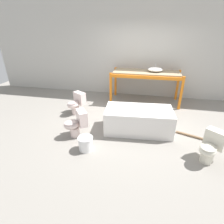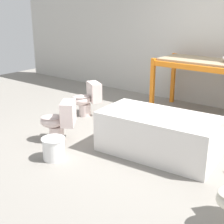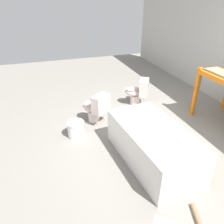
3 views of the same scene
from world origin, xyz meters
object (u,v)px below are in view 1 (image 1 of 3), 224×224
object	(u,v)px
sink_basin	(155,69)
toilet_far	(211,146)
toilet_extra	(76,103)
bathtub_main	(138,118)
toilet_near	(76,123)
bucket_white	(86,143)

from	to	relation	value
sink_basin	toilet_far	xyz separation A→B (m)	(1.02, -2.75, -0.76)
toilet_extra	toilet_far	bearing A→B (deg)	6.61
sink_basin	bathtub_main	xyz separation A→B (m)	(-0.34, -1.93, -0.76)
toilet_near	toilet_far	world-z (taller)	same
bathtub_main	toilet_near	distance (m)	1.44
toilet_extra	toilet_near	bearing A→B (deg)	-37.15
bathtub_main	bucket_white	world-z (taller)	bathtub_main
bathtub_main	toilet_near	world-z (taller)	toilet_near
bathtub_main	bucket_white	bearing A→B (deg)	-139.98
bathtub_main	toilet_extra	bearing A→B (deg)	157.38
toilet_far	bucket_white	distance (m)	2.36
bathtub_main	toilet_far	xyz separation A→B (m)	(1.36, -0.82, -0.00)
toilet_near	toilet_extra	bearing A→B (deg)	166.56
bucket_white	sink_basin	bearing A→B (deg)	65.47
toilet_near	toilet_extra	xyz separation A→B (m)	(-0.45, 1.10, 0.00)
toilet_near	bucket_white	xyz separation A→B (m)	(0.37, -0.46, -0.17)
bathtub_main	bucket_white	distance (m)	1.39
bathtub_main	toilet_extra	size ratio (longest dim) A/B	2.67
toilet_near	toilet_far	xyz separation A→B (m)	(2.71, -0.31, 0.00)
toilet_extra	sink_basin	bearing A→B (deg)	62.76
sink_basin	toilet_near	xyz separation A→B (m)	(-1.69, -2.44, -0.76)
sink_basin	toilet_extra	bearing A→B (deg)	-147.88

